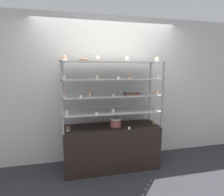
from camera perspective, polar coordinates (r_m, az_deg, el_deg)
The scene contains 32 objects.
ground_plane at distance 3.26m, azimuth 0.00°, elevation -21.45°, with size 20.00×20.00×0.00m, color #2D2D33.
back_wall at distance 3.22m, azimuth -1.52°, elevation 2.70°, with size 8.00×0.05×2.60m.
display_base at distance 3.09m, azimuth 0.00°, elevation -15.59°, with size 1.57×0.50×0.73m.
display_riser_lower at distance 2.89m, azimuth 0.00°, elevation -4.40°, with size 1.57×0.50×0.26m.
display_riser_middle at distance 2.84m, azimuth 0.00°, elevation 0.78°, with size 1.57×0.50×0.26m.
display_riser_upper at distance 2.82m, azimuth 0.00°, elevation 6.10°, with size 1.57×0.50×0.26m.
display_riser_top at distance 2.81m, azimuth 0.00°, elevation 11.47°, with size 1.57×0.50×0.26m.
layer_cake_centerpiece at distance 2.92m, azimuth 1.11°, elevation -7.87°, with size 0.19×0.19×0.14m.
sheet_cake_frosted at distance 2.90m, azimuth 6.52°, elevation 1.77°, with size 0.25×0.13×0.06m.
cupcake_0 at distance 2.80m, azimuth -14.16°, elevation -9.69°, with size 0.06×0.06×0.08m.
cupcake_1 at distance 3.14m, azimuth 13.58°, elevation -7.64°, with size 0.06×0.06×0.08m.
price_tag_0 at distance 2.80m, azimuth 5.64°, elevation -9.77°, with size 0.04×0.00×0.04m.
cupcake_2 at distance 2.70m, azimuth -14.41°, elevation -4.65°, with size 0.05×0.05×0.07m.
cupcake_3 at distance 2.75m, azimuth 0.36°, elevation -4.12°, with size 0.05×0.05×0.07m.
cupcake_4 at distance 3.06m, azimuth 13.88°, elevation -3.03°, with size 0.05×0.05×0.07m.
price_tag_1 at distance 2.61m, azimuth -5.05°, elevation -5.08°, with size 0.04×0.00×0.04m.
cupcake_5 at distance 2.67m, azimuth -15.29°, elevation 0.92°, with size 0.05×0.05×0.07m.
cupcake_6 at distance 2.70m, azimuth -7.31°, elevation 1.24°, with size 0.05×0.05×0.07m.
cupcake_7 at distance 2.73m, azimuth 0.33°, elevation 1.42°, with size 0.05×0.05×0.07m.
cupcake_8 at distance 2.95m, azimuth 14.37°, elevation 1.69°, with size 0.05×0.05×0.07m.
price_tag_2 at distance 2.54m, azimuth -10.11°, elevation 0.48°, with size 0.04×0.00×0.04m.
cupcake_9 at distance 2.63m, azimuth -15.38°, elevation 6.51°, with size 0.05×0.05×0.06m.
cupcake_10 at distance 2.65m, azimuth -4.90°, elevation 6.81°, with size 0.05×0.05×0.06m.
cupcake_11 at distance 2.80m, azimuth 5.58°, elevation 6.92°, with size 0.05×0.05×0.06m.
cupcake_12 at distance 2.93m, azimuth 14.56°, elevation 6.77°, with size 0.05×0.05×0.06m.
price_tag_3 at distance 2.60m, azimuth 2.12°, elevation 6.64°, with size 0.04×0.00×0.04m.
cupcake_13 at distance 2.67m, azimuth -15.20°, elevation 12.40°, with size 0.07×0.07×0.08m.
cupcake_14 at distance 2.66m, azimuth -4.67°, elevation 12.70°, with size 0.07×0.07×0.08m.
cupcake_15 at distance 2.82m, azimuth 4.87°, elevation 12.48°, with size 0.07×0.07×0.08m.
cupcake_16 at distance 2.99m, azimuth 14.45°, elevation 12.03°, with size 0.07×0.07×0.08m.
price_tag_4 at distance 2.65m, azimuth 5.64°, elevation 12.35°, with size 0.04×0.00×0.04m.
donut_glazed at distance 2.73m, azimuth -9.18°, elevation 12.13°, with size 0.15×0.15×0.04m.
Camera 1 is at (-0.61, -2.75, 1.65)m, focal length 28.00 mm.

